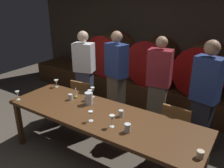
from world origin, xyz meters
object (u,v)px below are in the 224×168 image
object	(u,v)px
wine_barrel_left	(111,54)
wine_glass_center_left	(93,90)
guest_center_left	(116,79)
cup_far_left	(70,97)
guest_far_right	(204,96)
pitcher	(89,98)
wine_barrel_right	(203,69)
cup_center_left	(121,113)
chair_left	(84,100)
wine_barrel_center	(153,61)
chair_right	(177,129)
wine_glass_far_left	(17,94)
wine_glass_right	(91,114)
wine_glass_center_right	(90,93)
cup_far_right	(200,154)
guest_center_right	(158,86)
wine_glass_far_right	(112,119)
dining_table	(101,118)
cup_center_right	(127,128)
candle_center	(76,95)
wine_glass_left	(56,82)
guest_far_left	(84,73)

from	to	relation	value
wine_barrel_left	wine_glass_center_left	world-z (taller)	wine_barrel_left
guest_center_left	cup_far_left	size ratio (longest dim) A/B	19.17
guest_far_right	pitcher	distance (m)	1.72
pitcher	wine_glass_center_left	size ratio (longest dim) A/B	1.11
guest_center_left	wine_barrel_right	bearing A→B (deg)	-119.51
guest_center_left	cup_center_left	size ratio (longest dim) A/B	19.78
chair_left	cup_center_left	world-z (taller)	chair_left
wine_barrel_center	chair_right	bearing A→B (deg)	-54.60
wine_glass_far_left	wine_glass_right	distance (m)	1.35
wine_glass_center_right	cup_far_right	xyz separation A→B (m)	(1.77, -0.46, -0.08)
wine_barrel_left	cup_center_left	distance (m)	2.65
guest_center_right	wine_glass_far_right	bearing A→B (deg)	80.41
guest_far_right	wine_glass_far_right	bearing A→B (deg)	70.83
guest_center_left	wine_glass_far_left	xyz separation A→B (m)	(-0.92, -1.39, -0.01)
dining_table	cup_far_left	world-z (taller)	cup_far_left
wine_glass_far_left	wine_glass_center_left	size ratio (longest dim) A/B	0.87
wine_barrel_center	guest_far_right	xyz separation A→B (m)	(1.32, -1.10, -0.08)
dining_table	wine_glass_far_left	xyz separation A→B (m)	(-1.34, -0.34, 0.17)
cup_center_right	cup_center_left	bearing A→B (deg)	132.94
wine_barrel_right	dining_table	xyz separation A→B (m)	(-0.79, -2.22, -0.26)
wine_glass_center_left	guest_far_right	bearing A→B (deg)	25.67
wine_barrel_right	wine_glass_right	distance (m)	2.56
dining_table	guest_far_right	size ratio (longest dim) A/B	1.65
wine_glass_right	candle_center	bearing A→B (deg)	146.04
wine_glass_right	cup_center_right	bearing A→B (deg)	4.69
wine_barrel_right	cup_far_right	bearing A→B (deg)	-76.66
wine_barrel_left	cup_far_right	size ratio (longest dim) A/B	11.99
wine_barrel_center	cup_far_left	distance (m)	2.16
guest_far_right	wine_glass_right	distance (m)	1.72
cup_center_left	cup_far_right	size ratio (longest dim) A/B	1.10
guest_far_right	wine_glass_far_left	size ratio (longest dim) A/B	12.23
chair_left	chair_right	xyz separation A→B (m)	(1.73, -0.00, 0.00)
guest_center_right	chair_left	bearing A→B (deg)	14.73
wine_barrel_right	wine_glass_far_right	bearing A→B (deg)	-101.38
candle_center	wine_glass_center_right	size ratio (longest dim) A/B	1.15
wine_barrel_center	wine_glass_far_right	xyz separation A→B (m)	(0.54, -2.40, -0.08)
wine_glass_far_left	wine_barrel_center	bearing A→B (deg)	66.61
chair_right	wine_glass_far_left	size ratio (longest dim) A/B	6.21
guest_center_right	pitcher	size ratio (longest dim) A/B	9.43
chair_left	wine_glass_left	bearing A→B (deg)	36.72
wine_glass_center_right	wine_glass_far_left	bearing A→B (deg)	-146.44
wine_glass_left	cup_center_left	xyz separation A→B (m)	(1.48, -0.26, -0.05)
guest_center_left	cup_far_right	world-z (taller)	guest_center_left
wine_glass_center_right	pitcher	bearing A→B (deg)	-58.53
candle_center	wine_glass_far_left	world-z (taller)	candle_center
guest_far_left	wine_glass_center_left	size ratio (longest dim) A/B	10.33
wine_barrel_left	guest_center_left	xyz separation A→B (m)	(0.90, -1.17, -0.09)
wine_glass_left	wine_glass_center_left	world-z (taller)	wine_glass_center_left
wine_glass_right	cup_center_right	world-z (taller)	wine_glass_right
cup_far_left	wine_glass_center_left	bearing A→B (deg)	51.29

